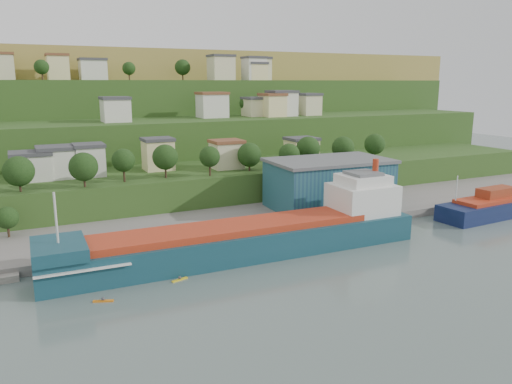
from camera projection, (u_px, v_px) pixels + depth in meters
ground at (232, 274)px, 91.16m from camera, size 500.00×500.00×0.00m
quay at (261, 223)px, 124.27m from camera, size 220.00×26.00×4.00m
hillside at (94, 155)px, 239.37m from camera, size 360.00×210.79×96.00m
cargo_ship_near at (253, 239)px, 101.17m from camera, size 77.17×13.45×19.79m
warehouse at (329, 183)px, 130.65m from camera, size 31.83×20.39×12.80m
kayak_orange at (103, 300)px, 79.69m from camera, size 3.21×1.67×0.81m
kayak_yellow at (180, 279)px, 88.32m from camera, size 3.13×1.40×0.78m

